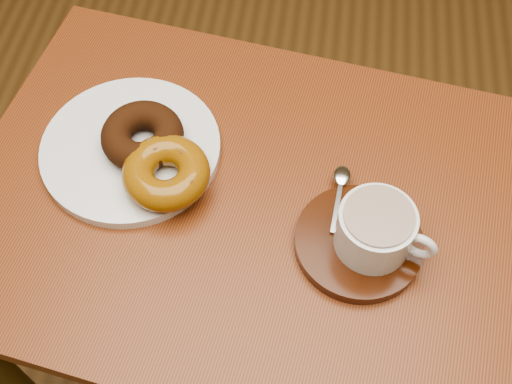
# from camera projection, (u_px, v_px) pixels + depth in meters

# --- Properties ---
(cafe_table) EXTENTS (0.82, 0.67, 0.70)m
(cafe_table) POSITION_uv_depth(u_px,v_px,m) (243.00, 238.00, 0.95)
(cafe_table) COLOR brown
(cafe_table) RESTS_ON ground
(donut_plate) EXTENTS (0.26, 0.26, 0.02)m
(donut_plate) POSITION_uv_depth(u_px,v_px,m) (131.00, 148.00, 0.89)
(donut_plate) COLOR silver
(donut_plate) RESTS_ON cafe_table
(donut_cinnamon) EXTENTS (0.15, 0.15, 0.04)m
(donut_cinnamon) POSITION_uv_depth(u_px,v_px,m) (142.00, 136.00, 0.86)
(donut_cinnamon) COLOR black
(donut_cinnamon) RESTS_ON donut_plate
(donut_caramel) EXTENTS (0.12, 0.12, 0.04)m
(donut_caramel) POSITION_uv_depth(u_px,v_px,m) (166.00, 173.00, 0.83)
(donut_caramel) COLOR #89550E
(donut_caramel) RESTS_ON donut_plate
(saucer) EXTENTS (0.22, 0.22, 0.02)m
(saucer) POSITION_uv_depth(u_px,v_px,m) (358.00, 242.00, 0.81)
(saucer) COLOR #341407
(saucer) RESTS_ON cafe_table
(coffee_cup) EXTENTS (0.12, 0.09, 0.07)m
(coffee_cup) POSITION_uv_depth(u_px,v_px,m) (376.00, 230.00, 0.77)
(coffee_cup) COLOR silver
(coffee_cup) RESTS_ON saucer
(teaspoon) EXTENTS (0.02, 0.10, 0.01)m
(teaspoon) POSITION_uv_depth(u_px,v_px,m) (341.00, 182.00, 0.84)
(teaspoon) COLOR silver
(teaspoon) RESTS_ON saucer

